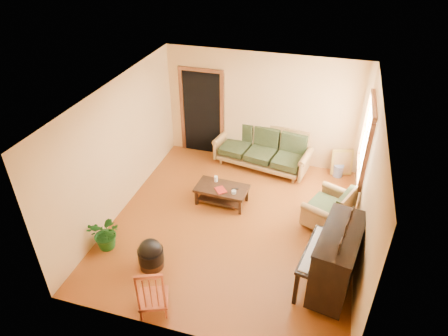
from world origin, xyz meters
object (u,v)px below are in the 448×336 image
(coffee_table, at_px, (222,195))
(piano, at_px, (336,261))
(ceramic_crock, at_px, (338,171))
(armchair, at_px, (329,204))
(sofa, at_px, (262,149))
(potted_plant, at_px, (107,233))
(footstool, at_px, (151,257))
(red_chair, at_px, (152,288))

(coffee_table, relative_size, piano, 0.80)
(ceramic_crock, bearing_deg, armchair, -94.41)
(sofa, relative_size, potted_plant, 3.35)
(piano, xyz_separation_m, potted_plant, (-3.87, -0.19, -0.26))
(sofa, xyz_separation_m, potted_plant, (-2.05, -3.41, -0.14))
(sofa, distance_m, piano, 3.70)
(coffee_table, xyz_separation_m, ceramic_crock, (2.24, 1.69, -0.05))
(armchair, distance_m, piano, 1.59)
(sofa, bearing_deg, potted_plant, -110.70)
(coffee_table, bearing_deg, sofa, 73.02)
(armchair, bearing_deg, piano, -60.61)
(armchair, xyz_separation_m, footstool, (-2.74, -1.96, -0.25))
(piano, bearing_deg, sofa, 129.65)
(coffee_table, distance_m, red_chair, 2.82)
(sofa, xyz_separation_m, armchair, (1.62, -1.65, -0.01))
(coffee_table, height_order, footstool, footstool)
(red_chair, bearing_deg, piano, 2.57)
(sofa, relative_size, piano, 1.65)
(armchair, bearing_deg, sofa, 156.73)
(coffee_table, xyz_separation_m, armchair, (2.11, -0.06, 0.26))
(piano, bearing_deg, ceramic_crock, 101.24)
(sofa, xyz_separation_m, piano, (1.82, -3.22, 0.11))
(coffee_table, xyz_separation_m, piano, (2.31, -1.63, 0.39))
(footstool, bearing_deg, ceramic_crock, 52.14)
(armchair, distance_m, red_chair, 3.60)
(coffee_table, xyz_separation_m, red_chair, (-0.23, -2.80, 0.27))
(sofa, height_order, piano, piano)
(sofa, xyz_separation_m, red_chair, (-0.71, -4.39, -0.01))
(potted_plant, bearing_deg, red_chair, -36.20)
(sofa, height_order, footstool, sofa)
(footstool, distance_m, red_chair, 0.92)
(sofa, height_order, potted_plant, sofa)
(sofa, bearing_deg, coffee_table, -96.64)
(coffee_table, relative_size, red_chair, 1.15)
(footstool, bearing_deg, piano, 7.47)
(footstool, relative_size, ceramic_crock, 1.56)
(coffee_table, bearing_deg, piano, -35.24)
(piano, xyz_separation_m, footstool, (-2.94, -0.39, -0.37))
(footstool, xyz_separation_m, ceramic_crock, (2.88, 3.70, -0.07))
(piano, height_order, potted_plant, piano)
(sofa, height_order, armchair, sofa)
(armchair, bearing_deg, coffee_table, -159.44)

